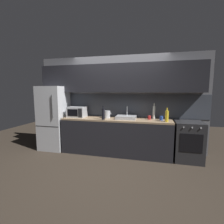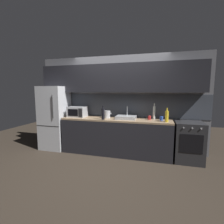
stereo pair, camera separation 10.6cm
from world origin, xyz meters
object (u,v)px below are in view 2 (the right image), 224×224
(microwave, at_px, (77,112))
(kettle, at_px, (107,114))
(wine_bottle_clear, at_px, (154,112))
(wine_bottle_dark, at_px, (103,114))
(oven_range, at_px, (188,142))
(mug_blue, at_px, (161,118))
(refrigerator, at_px, (55,118))
(wine_bottle_yellow, at_px, (167,116))
(mug_red, at_px, (149,118))

(microwave, xyz_separation_m, kettle, (0.82, 0.03, -0.04))
(wine_bottle_clear, height_order, wine_bottle_dark, wine_bottle_clear)
(oven_range, height_order, wine_bottle_clear, wine_bottle_clear)
(oven_range, relative_size, kettle, 4.27)
(wine_bottle_clear, height_order, mug_blue, wine_bottle_clear)
(refrigerator, relative_size, oven_range, 1.90)
(microwave, bearing_deg, wine_bottle_yellow, -3.90)
(kettle, relative_size, wine_bottle_yellow, 0.66)
(wine_bottle_clear, bearing_deg, mug_red, -131.27)
(microwave, bearing_deg, mug_blue, 0.37)
(refrigerator, xyz_separation_m, mug_red, (2.55, 0.08, 0.09))
(oven_range, relative_size, wine_bottle_clear, 2.33)
(wine_bottle_yellow, relative_size, wine_bottle_dark, 0.94)
(wine_bottle_dark, bearing_deg, oven_range, 6.21)
(mug_red, relative_size, mug_blue, 0.93)
(refrigerator, distance_m, wine_bottle_yellow, 2.94)
(microwave, relative_size, wine_bottle_yellow, 1.45)
(kettle, height_order, wine_bottle_clear, wine_bottle_clear)
(kettle, distance_m, mug_blue, 1.33)
(kettle, bearing_deg, wine_bottle_yellow, -7.20)
(mug_red, bearing_deg, kettle, -178.38)
(oven_range, height_order, wine_bottle_yellow, wine_bottle_yellow)
(oven_range, distance_m, kettle, 2.01)
(wine_bottle_yellow, height_order, mug_red, wine_bottle_yellow)
(microwave, distance_m, wine_bottle_clear, 1.98)
(refrigerator, height_order, oven_range, refrigerator)
(refrigerator, relative_size, kettle, 8.09)
(refrigerator, distance_m, mug_red, 2.55)
(mug_blue, bearing_deg, oven_range, -3.18)
(oven_range, xyz_separation_m, mug_blue, (-0.60, 0.03, 0.50))
(refrigerator, xyz_separation_m, kettle, (1.50, 0.05, 0.14))
(wine_bottle_clear, bearing_deg, refrigerator, -175.77)
(refrigerator, distance_m, wine_bottle_dark, 1.50)
(refrigerator, distance_m, mug_blue, 2.83)
(wine_bottle_clear, height_order, mug_red, wine_bottle_clear)
(refrigerator, xyz_separation_m, oven_range, (3.43, -0.00, -0.40))
(oven_range, height_order, mug_blue, mug_blue)
(oven_range, xyz_separation_m, microwave, (-2.75, 0.02, 0.58))
(refrigerator, height_order, kettle, refrigerator)
(microwave, height_order, mug_red, microwave)
(wine_bottle_yellow, bearing_deg, kettle, 172.80)
(oven_range, relative_size, wine_bottle_yellow, 2.84)
(oven_range, height_order, wine_bottle_dark, wine_bottle_dark)
(kettle, relative_size, wine_bottle_dark, 0.62)
(wine_bottle_yellow, relative_size, mug_blue, 3.22)
(kettle, bearing_deg, wine_bottle_dark, -94.77)
(mug_blue, bearing_deg, wine_bottle_clear, 136.22)
(refrigerator, relative_size, wine_bottle_clear, 4.43)
(refrigerator, bearing_deg, mug_blue, 0.65)
(oven_range, bearing_deg, mug_blue, 176.82)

